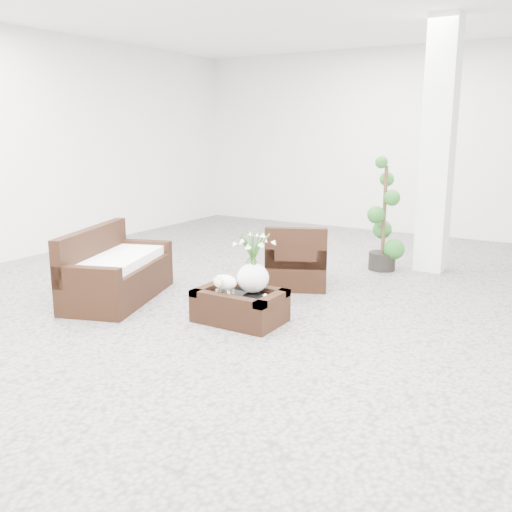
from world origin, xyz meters
The scene contains 9 objects.
ground centered at (0.00, 0.00, 0.00)m, with size 11.00×11.00×0.00m, color gray.
column centered at (1.20, 2.80, 1.75)m, with size 0.40×0.40×3.50m, color white.
coffee_table centered at (0.07, -0.55, 0.16)m, with size 0.90×0.60×0.31m, color black.
sheep_figurine centered at (-0.05, -0.65, 0.42)m, with size 0.28×0.23×0.21m, color white.
planter_narcissus centered at (0.17, -0.45, 0.71)m, with size 0.44×0.44×0.80m, color white, non-canonical shape.
tealight centered at (0.37, -0.53, 0.33)m, with size 0.04×0.04×0.03m, color white.
armchair centered at (-0.06, 1.02, 0.41)m, with size 0.77×0.74×0.82m, color black.
loveseat centered at (-1.61, -0.62, 0.43)m, with size 1.61×0.77×0.86m, color black.
topiary centered at (0.60, 2.42, 0.80)m, with size 0.43×0.43×1.60m, color #1D5019, non-canonical shape.
Camera 1 is at (3.21, -5.37, 2.02)m, focal length 39.87 mm.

